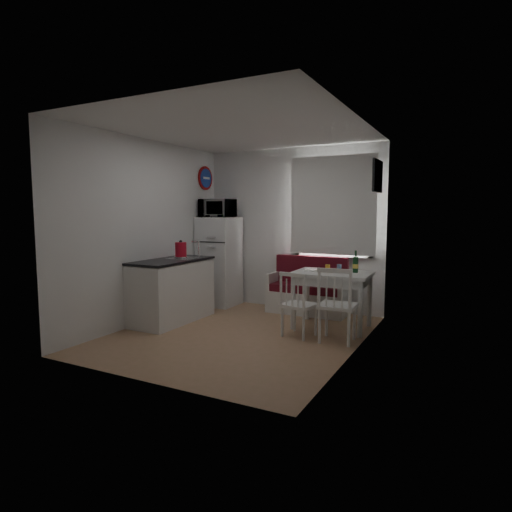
{
  "coord_description": "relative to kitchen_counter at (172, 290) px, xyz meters",
  "views": [
    {
      "loc": [
        2.68,
        -4.7,
        1.59
      ],
      "look_at": [
        -0.01,
        0.5,
        0.98
      ],
      "focal_mm": 30.0,
      "sensor_mm": 36.0,
      "label": 1
    }
  ],
  "objects": [
    {
      "name": "floor",
      "position": [
        1.2,
        -0.16,
        -0.46
      ],
      "size": [
        3.0,
        3.5,
        0.02
      ],
      "primitive_type": "cube",
      "color": "tan",
      "rests_on": "ground"
    },
    {
      "name": "ceiling",
      "position": [
        1.2,
        -0.16,
        2.14
      ],
      "size": [
        3.0,
        3.5,
        0.02
      ],
      "primitive_type": "cube",
      "color": "white",
      "rests_on": "wall_back"
    },
    {
      "name": "wall_back",
      "position": [
        1.2,
        1.59,
        0.84
      ],
      "size": [
        3.0,
        0.02,
        2.6
      ],
      "primitive_type": "cube",
      "color": "white",
      "rests_on": "floor"
    },
    {
      "name": "wall_front",
      "position": [
        1.2,
        -1.91,
        0.84
      ],
      "size": [
        3.0,
        0.02,
        2.6
      ],
      "primitive_type": "cube",
      "color": "white",
      "rests_on": "floor"
    },
    {
      "name": "wall_left",
      "position": [
        -0.3,
        -0.16,
        0.84
      ],
      "size": [
        0.02,
        3.5,
        2.6
      ],
      "primitive_type": "cube",
      "color": "white",
      "rests_on": "floor"
    },
    {
      "name": "wall_right",
      "position": [
        2.7,
        -0.16,
        0.84
      ],
      "size": [
        0.02,
        3.5,
        2.6
      ],
      "primitive_type": "cube",
      "color": "white",
      "rests_on": "floor"
    },
    {
      "name": "window",
      "position": [
        1.9,
        1.56,
        1.17
      ],
      "size": [
        1.22,
        0.06,
        1.47
      ],
      "primitive_type": "cube",
      "color": "white",
      "rests_on": "wall_back"
    },
    {
      "name": "curtain",
      "position": [
        1.9,
        1.49,
        1.22
      ],
      "size": [
        1.35,
        0.02,
        1.5
      ],
      "primitive_type": "cube",
      "color": "white",
      "rests_on": "wall_back"
    },
    {
      "name": "kitchen_counter",
      "position": [
        0.0,
        0.0,
        0.0
      ],
      "size": [
        0.62,
        1.32,
        1.16
      ],
      "color": "white",
      "rests_on": "floor"
    },
    {
      "name": "wall_sign",
      "position": [
        -0.27,
        1.29,
        1.69
      ],
      "size": [
        0.03,
        0.4,
        0.4
      ],
      "primitive_type": "cylinder",
      "rotation": [
        0.0,
        1.57,
        0.0
      ],
      "color": "navy",
      "rests_on": "wall_left"
    },
    {
      "name": "picture_frame",
      "position": [
        2.67,
        0.94,
        1.59
      ],
      "size": [
        0.04,
        0.52,
        0.42
      ],
      "primitive_type": "cube",
      "color": "black",
      "rests_on": "wall_right"
    },
    {
      "name": "bench",
      "position": [
        1.57,
        1.35,
        -0.16
      ],
      "size": [
        1.23,
        0.47,
        0.88
      ],
      "color": "white",
      "rests_on": "floor"
    },
    {
      "name": "dining_table",
      "position": [
        2.16,
        0.71,
        0.23
      ],
      "size": [
        1.05,
        0.75,
        0.77
      ],
      "rotation": [
        0.0,
        0.0,
        0.03
      ],
      "color": "white",
      "rests_on": "floor"
    },
    {
      "name": "chair_left",
      "position": [
        1.91,
        0.05,
        0.06
      ],
      "size": [
        0.45,
        0.44,
        0.45
      ],
      "rotation": [
        0.0,
        0.0,
        -0.18
      ],
      "color": "white",
      "rests_on": "floor"
    },
    {
      "name": "chair_right",
      "position": [
        2.41,
        0.04,
        0.12
      ],
      "size": [
        0.46,
        0.44,
        0.5
      ],
      "rotation": [
        0.0,
        0.0,
        0.06
      ],
      "color": "white",
      "rests_on": "floor"
    },
    {
      "name": "fridge",
      "position": [
        0.02,
        1.24,
        0.29
      ],
      "size": [
        0.6,
        0.6,
        1.49
      ],
      "primitive_type": "cube",
      "color": "white",
      "rests_on": "floor"
    },
    {
      "name": "microwave",
      "position": [
        0.02,
        1.19,
        1.18
      ],
      "size": [
        0.54,
        0.37,
        0.3
      ],
      "primitive_type": "imported",
      "color": "white",
      "rests_on": "fridge"
    },
    {
      "name": "kettle",
      "position": [
        0.05,
        0.15,
        0.58
      ],
      "size": [
        0.2,
        0.2,
        0.26
      ],
      "primitive_type": "cylinder",
      "color": "red",
      "rests_on": "kitchen_counter"
    },
    {
      "name": "wine_bottle",
      "position": [
        2.45,
        0.81,
        0.46
      ],
      "size": [
        0.08,
        0.08,
        0.3
      ],
      "primitive_type": null,
      "color": "#154220",
      "rests_on": "dining_table"
    },
    {
      "name": "drinking_glass_orange",
      "position": [
        2.11,
        0.66,
        0.37
      ],
      "size": [
        0.06,
        0.06,
        0.11
      ],
      "primitive_type": "cylinder",
      "color": "yellow",
      "rests_on": "dining_table"
    },
    {
      "name": "drinking_glass_blue",
      "position": [
        2.24,
        0.76,
        0.37
      ],
      "size": [
        0.06,
        0.06,
        0.11
      ],
      "primitive_type": "cylinder",
      "color": "#718DC1",
      "rests_on": "dining_table"
    },
    {
      "name": "plate",
      "position": [
        1.86,
        0.73,
        0.32
      ],
      "size": [
        0.22,
        0.22,
        0.02
      ],
      "primitive_type": "cylinder",
      "color": "white",
      "rests_on": "dining_table"
    }
  ]
}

